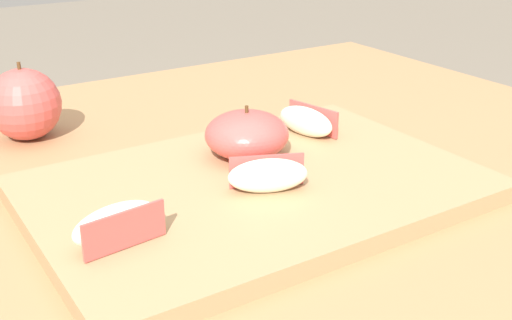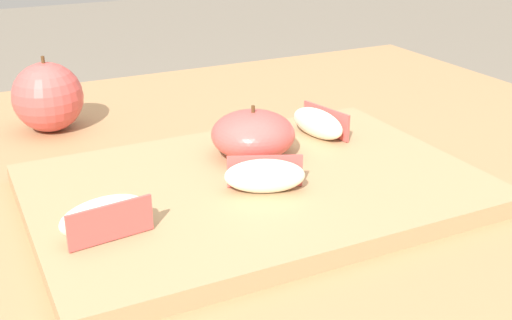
{
  "view_description": "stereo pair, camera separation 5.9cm",
  "coord_description": "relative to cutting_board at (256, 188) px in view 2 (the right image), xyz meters",
  "views": [
    {
      "loc": [
        -0.23,
        -0.44,
        1.02
      ],
      "look_at": [
        0.07,
        0.02,
        0.79
      ],
      "focal_mm": 45.17,
      "sensor_mm": 36.0,
      "label": 1
    },
    {
      "loc": [
        -0.18,
        -0.47,
        1.02
      ],
      "look_at": [
        0.07,
        0.02,
        0.79
      ],
      "focal_mm": 45.17,
      "sensor_mm": 36.0,
      "label": 2
    }
  ],
  "objects": [
    {
      "name": "apple_wedge_front",
      "position": [
        0.11,
        0.07,
        0.02
      ],
      "size": [
        0.04,
        0.08,
        0.03
      ],
      "color": "#F4EACC",
      "rests_on": "cutting_board"
    },
    {
      "name": "apple_wedge_back",
      "position": [
        -0.15,
        -0.04,
        0.02
      ],
      "size": [
        0.07,
        0.03,
        0.03
      ],
      "color": "#F4EACC",
      "rests_on": "cutting_board"
    },
    {
      "name": "dining_table",
      "position": [
        -0.07,
        -0.02,
        -0.11
      ],
      "size": [
        1.16,
        0.97,
        0.76
      ],
      "color": "#9E754C",
      "rests_on": "ground_plane"
    },
    {
      "name": "apple_wedge_right",
      "position": [
        -0.0,
        -0.03,
        0.02
      ],
      "size": [
        0.08,
        0.05,
        0.03
      ],
      "color": "#F4EACC",
      "rests_on": "cutting_board"
    },
    {
      "name": "apple_half_skin_up",
      "position": [
        0.02,
        0.05,
        0.03
      ],
      "size": [
        0.08,
        0.08,
        0.05
      ],
      "color": "#D14C47",
      "rests_on": "cutting_board"
    },
    {
      "name": "whole_apple_pink_lady",
      "position": [
        -0.14,
        0.27,
        0.03
      ],
      "size": [
        0.08,
        0.08,
        0.09
      ],
      "color": "#D14C47",
      "rests_on": "dining_table"
    },
    {
      "name": "cutting_board",
      "position": [
        0.0,
        0.0,
        0.0
      ],
      "size": [
        0.41,
        0.28,
        0.02
      ],
      "color": "#A37F56",
      "rests_on": "dining_table"
    }
  ]
}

